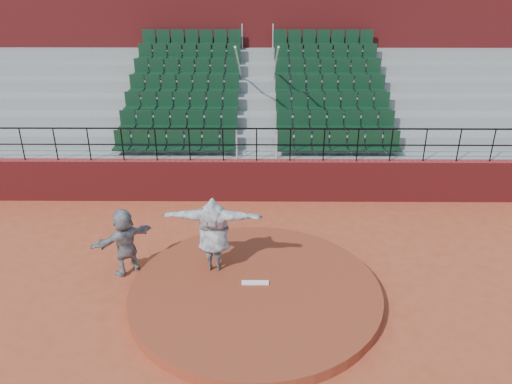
# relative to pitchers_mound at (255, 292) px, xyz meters

# --- Properties ---
(ground) EXTENTS (90.00, 90.00, 0.00)m
(ground) POSITION_rel_pitchers_mound_xyz_m (0.00, 0.00, -0.12)
(ground) COLOR #AE4527
(ground) RESTS_ON ground
(pitchers_mound) EXTENTS (5.50, 5.50, 0.25)m
(pitchers_mound) POSITION_rel_pitchers_mound_xyz_m (0.00, 0.00, 0.00)
(pitchers_mound) COLOR maroon
(pitchers_mound) RESTS_ON ground
(pitching_rubber) EXTENTS (0.60, 0.15, 0.03)m
(pitching_rubber) POSITION_rel_pitchers_mound_xyz_m (0.00, 0.15, 0.14)
(pitching_rubber) COLOR white
(pitching_rubber) RESTS_ON pitchers_mound
(boundary_wall) EXTENTS (24.00, 0.30, 1.30)m
(boundary_wall) POSITION_rel_pitchers_mound_xyz_m (0.00, 5.00, 0.53)
(boundary_wall) COLOR maroon
(boundary_wall) RESTS_ON ground
(wall_railing) EXTENTS (24.04, 0.05, 1.03)m
(wall_railing) POSITION_rel_pitchers_mound_xyz_m (0.00, 5.00, 1.90)
(wall_railing) COLOR black
(wall_railing) RESTS_ON boundary_wall
(seating_deck) EXTENTS (24.00, 5.97, 4.63)m
(seating_deck) POSITION_rel_pitchers_mound_xyz_m (0.00, 8.64, 1.33)
(seating_deck) COLOR gray
(seating_deck) RESTS_ON ground
(press_box_facade) EXTENTS (24.00, 3.00, 7.10)m
(press_box_facade) POSITION_rel_pitchers_mound_xyz_m (0.00, 12.60, 3.43)
(press_box_facade) COLOR maroon
(press_box_facade) RESTS_ON ground
(pitcher) EXTENTS (2.25, 0.73, 1.81)m
(pitcher) POSITION_rel_pitchers_mound_xyz_m (-0.95, 0.76, 1.03)
(pitcher) COLOR black
(pitcher) RESTS_ON pitchers_mound
(fielder) EXTENTS (1.47, 1.36, 1.65)m
(fielder) POSITION_rel_pitchers_mound_xyz_m (-3.04, 0.98, 0.70)
(fielder) COLOR black
(fielder) RESTS_ON ground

